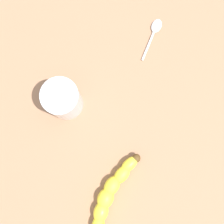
% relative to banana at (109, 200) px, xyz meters
% --- Properties ---
extents(wooden_tabletop, '(1.20, 1.20, 0.03)m').
position_rel_banana_xyz_m(wooden_tabletop, '(0.16, -0.03, -0.03)').
color(wooden_tabletop, '#946A4D').
rests_on(wooden_tabletop, ground).
extents(banana, '(0.22, 0.11, 0.04)m').
position_rel_banana_xyz_m(banana, '(0.00, 0.00, 0.00)').
color(banana, yellow).
rests_on(banana, wooden_tabletop).
extents(smoothie_glass, '(0.08, 0.08, 0.11)m').
position_rel_banana_xyz_m(smoothie_glass, '(0.22, 0.10, 0.03)').
color(smoothie_glass, silver).
rests_on(smoothie_glass, wooden_tabletop).
extents(teaspoon, '(0.11, 0.05, 0.01)m').
position_rel_banana_xyz_m(teaspoon, '(0.41, -0.11, -0.01)').
color(teaspoon, silver).
rests_on(teaspoon, wooden_tabletop).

